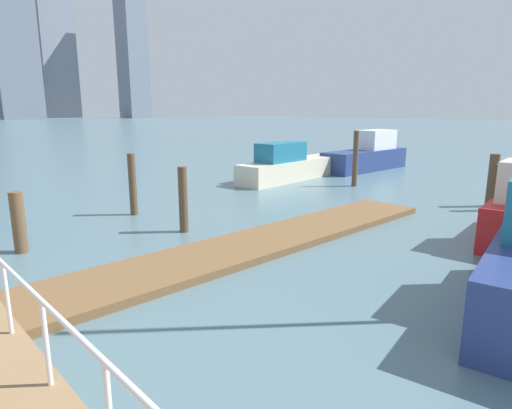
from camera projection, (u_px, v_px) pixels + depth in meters
name	position (u px, v px, depth m)	size (l,w,h in m)	color
ground_plane	(37.00, 212.00, 15.15)	(300.00, 300.00, 0.00)	slate
floating_dock	(259.00, 243.00, 11.35)	(13.05, 2.00, 0.18)	brown
boardwalk_railing	(71.00, 347.00, 4.26)	(0.06, 24.48, 1.08)	white
dock_piling_0	(183.00, 200.00, 12.52)	(0.26, 0.26, 1.92)	brown
dock_piling_1	(19.00, 222.00, 10.73)	(0.32, 0.32, 1.55)	brown
dock_piling_2	(492.00, 180.00, 15.83)	(0.34, 0.34, 1.94)	brown
dock_piling_3	(355.00, 159.00, 19.96)	(0.24, 0.24, 2.56)	brown
dock_piling_4	(497.00, 188.00, 15.18)	(0.29, 0.29, 1.65)	#473826
dock_piling_5	(133.00, 184.00, 14.56)	(0.25, 0.25, 2.08)	brown
moored_boat_1	(291.00, 166.00, 22.00)	(7.33, 2.22, 1.93)	beige
moored_boat_4	(368.00, 155.00, 25.57)	(6.32, 1.77, 2.30)	navy
skyline_tower_6	(55.00, 27.00, 167.16)	(13.18, 6.55, 69.15)	gray
skyline_tower_7	(132.00, 50.00, 168.92)	(8.75, 10.52, 52.20)	slate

